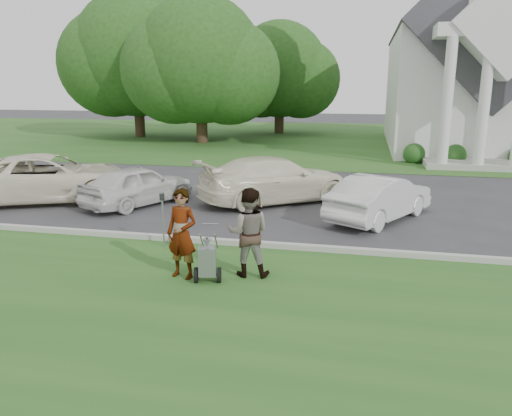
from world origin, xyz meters
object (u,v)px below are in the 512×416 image
(church, at_px, (470,50))
(car_a, at_px, (49,178))
(car_c, at_px, (275,179))
(person_right, at_px, (248,233))
(tree_back, at_px, (280,74))
(striping_cart, at_px, (207,262))
(tree_left, at_px, (200,66))
(tree_far, at_px, (136,60))
(car_d, at_px, (380,197))
(parking_meter_near, at_px, (163,213))
(car_b, at_px, (138,185))
(person_left, at_px, (182,235))

(church, height_order, car_a, church)
(car_c, bearing_deg, person_right, 146.60)
(church, height_order, tree_back, church)
(church, bearing_deg, striping_cart, -109.74)
(striping_cart, relative_size, person_right, 0.61)
(tree_left, xyz_separation_m, striping_cart, (8.05, -23.85, -4.68))
(tree_back, bearing_deg, car_c, -80.47)
(church, height_order, car_c, church)
(tree_far, xyz_separation_m, car_d, (17.54, -21.10, -5.02))
(tree_left, distance_m, tree_far, 6.73)
(tree_left, xyz_separation_m, tree_back, (4.00, 8.00, -0.38))
(striping_cart, distance_m, parking_meter_near, 2.64)
(striping_cart, height_order, car_b, car_b)
(striping_cart, bearing_deg, church, 57.07)
(parking_meter_near, distance_m, car_d, 6.49)
(tree_left, relative_size, car_c, 1.99)
(tree_back, relative_size, striping_cart, 8.43)
(car_b, bearing_deg, church, -99.60)
(tree_back, bearing_deg, tree_far, -153.44)
(church, bearing_deg, parking_meter_near, -114.92)
(car_a, relative_size, car_b, 1.47)
(person_right, xyz_separation_m, car_c, (-0.66, 6.83, -0.15))
(tree_back, bearing_deg, tree_left, -116.57)
(car_b, distance_m, car_c, 4.61)
(tree_left, bearing_deg, tree_back, 63.43)
(tree_far, xyz_separation_m, car_a, (6.52, -21.01, -4.89))
(person_right, bearing_deg, parking_meter_near, -36.23)
(tree_back, bearing_deg, car_b, -90.58)
(car_a, bearing_deg, person_right, -147.45)
(car_a, distance_m, car_c, 7.75)
(person_left, distance_m, car_d, 6.94)
(striping_cart, bearing_deg, tree_left, 95.46)
(tree_far, relative_size, person_right, 6.27)
(tree_far, bearing_deg, parking_meter_near, -63.73)
(striping_cart, xyz_separation_m, car_a, (-7.53, 5.84, 0.38))
(car_d, bearing_deg, car_c, 4.46)
(person_left, bearing_deg, tree_back, 109.14)
(tree_back, relative_size, car_b, 2.44)
(person_left, xyz_separation_m, person_right, (1.30, 0.40, -0.01))
(parking_meter_near, bearing_deg, tree_left, 106.03)
(parking_meter_near, height_order, car_d, parking_meter_near)
(person_right, bearing_deg, car_d, -124.92)
(person_left, height_order, car_d, person_left)
(tree_far, xyz_separation_m, person_left, (13.47, -26.71, -4.76))
(tree_far, distance_m, person_left, 30.29)
(church, distance_m, tree_left, 17.07)
(tree_far, bearing_deg, person_right, -60.69)
(tree_left, distance_m, parking_meter_near, 23.20)
(person_left, relative_size, car_b, 0.47)
(tree_far, xyz_separation_m, car_b, (9.74, -20.93, -5.02))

